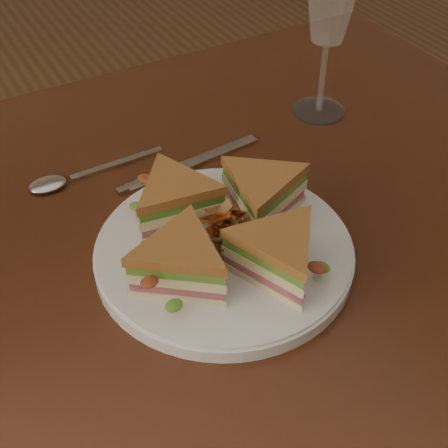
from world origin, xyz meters
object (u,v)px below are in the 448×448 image
object	(u,v)px
spoon	(65,180)
wine_glass	(331,1)
sandwich_wedges	(224,227)
plate	(224,252)
table	(164,295)
knife	(185,166)

from	to	relation	value
spoon	wine_glass	xyz separation A→B (m)	(0.38, -0.02, 0.16)
sandwich_wedges	wine_glass	bearing A→B (deg)	36.02
plate	spoon	size ratio (longest dim) A/B	1.56
sandwich_wedges	spoon	size ratio (longest dim) A/B	1.53
plate	wine_glass	xyz separation A→B (m)	(0.27, 0.20, 0.16)
sandwich_wedges	wine_glass	world-z (taller)	wine_glass
spoon	wine_glass	world-z (taller)	wine_glass
table	knife	xyz separation A→B (m)	(0.09, 0.11, 0.10)
knife	wine_glass	size ratio (longest dim) A/B	0.92
wine_glass	knife	bearing A→B (deg)	-173.61
table	sandwich_wedges	xyz separation A→B (m)	(0.05, -0.07, 0.14)
knife	table	bearing A→B (deg)	-134.82
sandwich_wedges	spoon	xyz separation A→B (m)	(-0.11, 0.22, -0.04)
table	spoon	distance (m)	0.20
table	wine_glass	xyz separation A→B (m)	(0.32, 0.13, 0.27)
sandwich_wedges	spoon	bearing A→B (deg)	116.68
table	wine_glass	world-z (taller)	wine_glass
plate	wine_glass	bearing A→B (deg)	36.02
spoon	wine_glass	distance (m)	0.42
knife	wine_glass	xyz separation A→B (m)	(0.24, 0.03, 0.17)
plate	sandwich_wedges	world-z (taller)	sandwich_wedges
sandwich_wedges	knife	xyz separation A→B (m)	(0.04, 0.17, -0.04)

